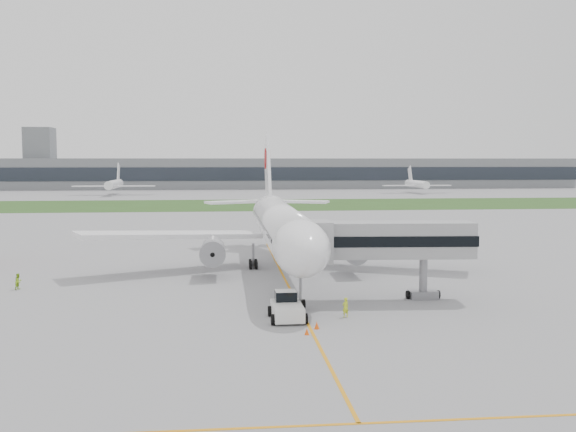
{
  "coord_description": "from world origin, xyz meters",
  "views": [
    {
      "loc": [
        -6.68,
        -70.8,
        13.28
      ],
      "look_at": [
        0.59,
        2.0,
        6.88
      ],
      "focal_mm": 40.0,
      "sensor_mm": 36.0,
      "label": 1
    }
  ],
  "objects": [
    {
      "name": "jet_bridge",
      "position": [
        7.87,
        -12.18,
        5.69
      ],
      "size": [
        16.75,
        4.77,
        7.69
      ],
      "rotation": [
        0.0,
        0.0,
        -0.06
      ],
      "color": "gray",
      "rests_on": "ground"
    },
    {
      "name": "ground_crew_far",
      "position": [
        -27.82,
        -3.36,
        0.84
      ],
      "size": [
        0.9,
        0.99,
        1.67
      ],
      "primitive_type": "imported",
      "rotation": [
        0.0,
        0.0,
        1.18
      ],
      "color": "#96CD22",
      "rests_on": "ground"
    },
    {
      "name": "pushback_tug",
      "position": [
        -1.54,
        -18.33,
        1.03
      ],
      "size": [
        3.03,
        4.41,
        2.24
      ],
      "rotation": [
        0.0,
        0.0,
        0.02
      ],
      "color": "white",
      "rests_on": "ground"
    },
    {
      "name": "terminal_building",
      "position": [
        0.0,
        229.87,
        7.0
      ],
      "size": [
        320.0,
        22.3,
        14.0
      ],
      "color": "gray",
      "rests_on": "ground"
    },
    {
      "name": "grass_strip",
      "position": [
        0.0,
        120.0,
        0.01
      ],
      "size": [
        600.0,
        50.0,
        0.02
      ],
      "primitive_type": "cube",
      "color": "#2C491B",
      "rests_on": "ground"
    },
    {
      "name": "distant_aircraft_right",
      "position": [
        70.5,
        180.4,
        0.0
      ],
      "size": [
        27.66,
        24.43,
        10.54
      ],
      "primitive_type": null,
      "rotation": [
        0.0,
        0.0,
        0.0
      ],
      "color": "white",
      "rests_on": "ground"
    },
    {
      "name": "control_tower",
      "position": [
        -90.0,
        232.0,
        0.0
      ],
      "size": [
        12.0,
        12.0,
        56.0
      ],
      "primitive_type": null,
      "color": "gray",
      "rests_on": "ground"
    },
    {
      "name": "ground",
      "position": [
        0.0,
        0.0,
        0.0
      ],
      "size": [
        600.0,
        600.0,
        0.0
      ],
      "primitive_type": "plane",
      "color": "#969699",
      "rests_on": "ground"
    },
    {
      "name": "apron_markings",
      "position": [
        0.0,
        -5.0,
        0.0
      ],
      "size": [
        70.0,
        70.0,
        0.04
      ],
      "primitive_type": null,
      "color": "orange",
      "rests_on": "ground"
    },
    {
      "name": "ground_crew_near",
      "position": [
        3.46,
        -18.23,
        0.85
      ],
      "size": [
        0.73,
        0.63,
        1.69
      ],
      "primitive_type": "imported",
      "rotation": [
        0.0,
        0.0,
        3.58
      ],
      "color": "#D0E526",
      "rests_on": "ground"
    },
    {
      "name": "safety_cone_left",
      "position": [
        -0.5,
        -23.35,
        0.26
      ],
      "size": [
        0.37,
        0.37,
        0.51
      ],
      "primitive_type": "cone",
      "color": "#FF540D",
      "rests_on": "ground"
    },
    {
      "name": "airliner",
      "position": [
        0.0,
        4.87,
        5.66
      ],
      "size": [
        48.13,
        53.95,
        17.88
      ],
      "color": "white",
      "rests_on": "ground"
    },
    {
      "name": "distant_aircraft_left",
      "position": [
        -48.31,
        178.08,
        0.0
      ],
      "size": [
        31.04,
        27.5,
        11.71
      ],
      "primitive_type": null,
      "rotation": [
        0.0,
        0.0,
        0.02
      ],
      "color": "white",
      "rests_on": "ground"
    },
    {
      "name": "safety_cone_right",
      "position": [
        0.5,
        -21.72,
        0.29
      ],
      "size": [
        0.43,
        0.43,
        0.59
      ],
      "primitive_type": "cone",
      "color": "#FF540D",
      "rests_on": "ground"
    }
  ]
}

